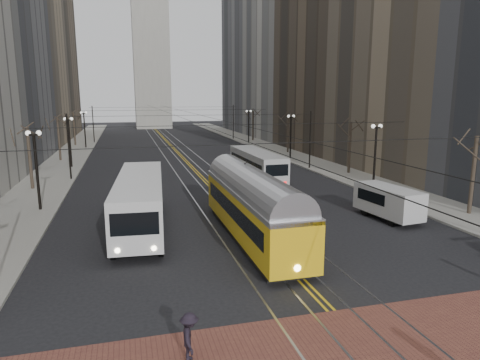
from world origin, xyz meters
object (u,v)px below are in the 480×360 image
cargo_van (388,203)px  streetcar (252,212)px  sedan_grey (241,168)px  pedestrian_d (190,337)px  rear_bus (257,166)px  transit_bus (140,203)px

cargo_van → streetcar: bearing=-178.7°
sedan_grey → pedestrian_d: 32.58m
cargo_van → sedan_grey: bearing=98.9°
rear_bus → sedan_grey: bearing=102.1°
transit_bus → sedan_grey: (10.99, 16.18, -0.87)m
transit_bus → sedan_grey: transit_bus is taller
streetcar → sedan_grey: size_ratio=3.07×
sedan_grey → pedestrian_d: size_ratio=2.75×
streetcar → pedestrian_d: streetcar is taller
cargo_van → sedan_grey: cargo_van is taller
streetcar → rear_bus: (5.50, 16.88, -0.15)m
transit_bus → rear_bus: (11.73, 12.99, -0.17)m
transit_bus → sedan_grey: 19.58m
rear_bus → pedestrian_d: (-10.81, -27.79, -0.64)m
transit_bus → cargo_van: transit_bus is taller
rear_bus → cargo_van: 16.08m
transit_bus → streetcar: (6.23, -3.89, -0.02)m
streetcar → cargo_van: bearing=8.2°
rear_bus → pedestrian_d: rear_bus is taller
rear_bus → cargo_van: (4.55, -15.42, -0.35)m
streetcar → pedestrian_d: size_ratio=8.45×
transit_bus → sedan_grey: size_ratio=2.93×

